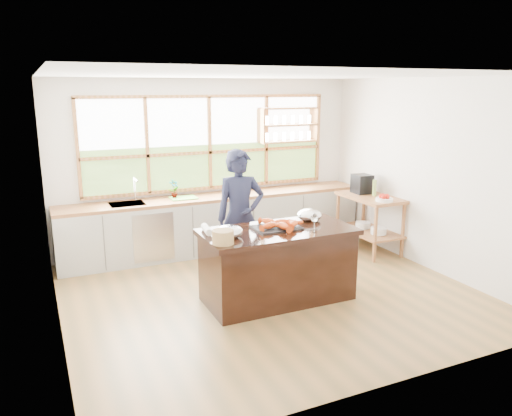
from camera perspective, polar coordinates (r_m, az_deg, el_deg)
ground_plane at (r=6.47m, az=1.64°, el=-9.70°), size 5.00×5.00×0.00m
room_shell at (r=6.47m, az=-0.07°, el=6.44°), size 5.02×4.52×2.71m
back_counter at (r=8.01m, az=-4.58°, el=-1.68°), size 4.90×0.63×0.90m
right_shelf_unit at (r=8.11m, az=12.88°, el=-0.69°), size 0.62×1.10×0.90m
island at (r=6.14m, az=2.50°, el=-6.47°), size 1.85×0.90×0.90m
cook at (r=6.58m, az=-1.81°, el=-1.04°), size 0.69×0.49×1.79m
potted_plant at (r=7.74m, az=-9.35°, el=2.17°), size 0.18×0.15×0.30m
cutting_board at (r=7.74m, az=-8.28°, el=1.15°), size 0.41×0.31×0.01m
espresso_machine at (r=8.20m, az=12.01°, el=2.72°), size 0.28×0.29×0.30m
wine_bottle at (r=8.03m, az=13.38°, el=2.25°), size 0.07×0.07×0.26m
fruit_bowl at (r=7.70m, az=14.45°, el=1.06°), size 0.26×0.26×0.11m
slate_board at (r=6.05m, az=2.36°, el=-2.25°), size 0.55×0.40×0.02m
lobster_pile at (r=6.02m, az=2.68°, el=-1.84°), size 0.52×0.48×0.08m
mixing_bowl_left at (r=5.68m, az=-3.07°, el=-2.71°), size 0.31×0.31×0.15m
mixing_bowl_right at (r=6.42m, az=6.12°, el=-0.82°), size 0.32×0.32×0.15m
wine_glass at (r=5.90m, az=6.68°, el=-1.20°), size 0.08×0.08×0.22m
wicker_basket at (r=5.44m, az=-3.79°, el=-3.33°), size 0.24×0.24×0.15m
parchment_roll at (r=5.88m, az=-5.67°, el=-2.44°), size 0.12×0.31×0.08m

